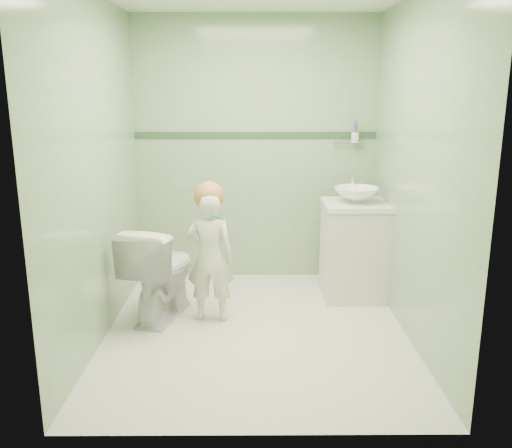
{
  "coord_description": "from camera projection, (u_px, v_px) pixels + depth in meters",
  "views": [
    {
      "loc": [
        -0.02,
        -3.66,
        1.72
      ],
      "look_at": [
        0.0,
        0.15,
        0.78
      ],
      "focal_mm": 37.38,
      "sensor_mm": 36.0,
      "label": 1
    }
  ],
  "objects": [
    {
      "name": "teal_toothbrush",
      "position": [
        217.0,
        217.0,
        3.84
      ],
      "size": [
        0.11,
        0.13,
        0.08
      ],
      "color": "#078354",
      "rests_on": "toddler"
    },
    {
      "name": "basin",
      "position": [
        356.0,
        195.0,
        4.43
      ],
      "size": [
        0.37,
        0.37,
        0.13
      ],
      "primitive_type": "imported",
      "color": "white",
      "rests_on": "counter"
    },
    {
      "name": "room_shell",
      "position": [
        256.0,
        170.0,
        3.68
      ],
      "size": [
        2.5,
        2.54,
        2.4
      ],
      "color": "#81AC7A",
      "rests_on": "ground"
    },
    {
      "name": "cup_holder",
      "position": [
        354.0,
        137.0,
        4.8
      ],
      "size": [
        0.26,
        0.07,
        0.21
      ],
      "color": "silver",
      "rests_on": "room_shell"
    },
    {
      "name": "counter",
      "position": [
        356.0,
        205.0,
        4.45
      ],
      "size": [
        0.54,
        0.52,
        0.04
      ],
      "primitive_type": "cube",
      "color": "white",
      "rests_on": "vanity"
    },
    {
      "name": "trim_stripe",
      "position": [
        255.0,
        135.0,
        4.84
      ],
      "size": [
        2.2,
        0.02,
        0.05
      ],
      "primitive_type": "cube",
      "color": "#2D4F31",
      "rests_on": "room_shell"
    },
    {
      "name": "faucet",
      "position": [
        353.0,
        182.0,
        4.6
      ],
      "size": [
        0.03,
        0.13,
        0.18
      ],
      "color": "silver",
      "rests_on": "counter"
    },
    {
      "name": "ground",
      "position": [
        256.0,
        330.0,
        3.96
      ],
      "size": [
        2.5,
        2.5,
        0.0
      ],
      "primitive_type": "plane",
      "color": "beige",
      "rests_on": "ground"
    },
    {
      "name": "toilet",
      "position": [
        161.0,
        271.0,
        4.14
      ],
      "size": [
        0.6,
        0.82,
        0.75
      ],
      "primitive_type": "imported",
      "rotation": [
        0.0,
        0.0,
        2.87
      ],
      "color": "white",
      "rests_on": "ground"
    },
    {
      "name": "hair_cap",
      "position": [
        209.0,
        196.0,
        3.96
      ],
      "size": [
        0.22,
        0.22,
        0.22
      ],
      "primitive_type": "sphere",
      "color": "#B47442",
      "rests_on": "toddler"
    },
    {
      "name": "toddler",
      "position": [
        210.0,
        257.0,
        4.05
      ],
      "size": [
        0.38,
        0.27,
        1.01
      ],
      "primitive_type": "imported",
      "rotation": [
        0.0,
        0.0,
        3.07
      ],
      "color": "silver",
      "rests_on": "ground"
    },
    {
      "name": "vanity",
      "position": [
        354.0,
        252.0,
        4.55
      ],
      "size": [
        0.52,
        0.5,
        0.8
      ],
      "primitive_type": "cube",
      "color": "silver",
      "rests_on": "ground"
    }
  ]
}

